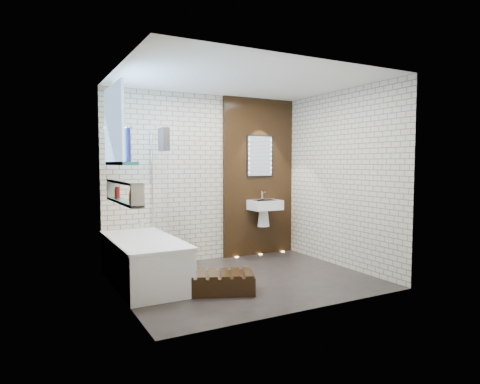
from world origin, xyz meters
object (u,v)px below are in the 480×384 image
bathtub (144,261)px  bath_screen (160,181)px  led_mirror (260,156)px  walnut_step (213,284)px  washbasin (265,209)px

bathtub → bath_screen: bath_screen is taller
led_mirror → walnut_step: (-1.55, -1.53, -1.54)m
bathtub → washbasin: (2.17, 0.62, 0.50)m
bathtub → washbasin: bearing=16.0°
led_mirror → bathtub: bearing=-160.2°
walnut_step → bathtub: bearing=129.8°
bath_screen → walnut_step: bath_screen is taller
bath_screen → washbasin: 1.89m
washbasin → walnut_step: size_ratio=0.60×
bath_screen → washbasin: (1.82, 0.18, -0.49)m
walnut_step → bath_screen: bearing=102.8°
washbasin → bathtub: bearing=-164.0°
bath_screen → led_mirror: led_mirror is taller
led_mirror → bath_screen: bearing=-169.3°
bath_screen → bathtub: bearing=-128.9°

